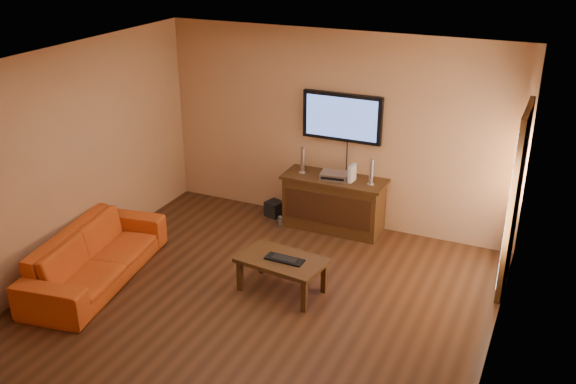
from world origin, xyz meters
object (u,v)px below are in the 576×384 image
Objects in this scene: av_receiver at (335,175)px; coffee_table at (282,263)px; bottle at (280,221)px; speaker_left at (303,161)px; television at (342,117)px; speaker_right at (371,173)px; media_console at (334,203)px; keyboard at (285,259)px; sofa at (95,248)px; game_console at (352,173)px; subwoofer at (274,209)px.

coffee_table is at bearing -96.66° from av_receiver.
speaker_left is at bearing 51.45° from bottle.
television is at bearing 83.76° from av_receiver.
television is at bearing 154.22° from speaker_right.
keyboard is (0.08, -1.81, 0.06)m from media_console.
keyboard is at bearing -95.28° from av_receiver.
speaker_left is at bearing 105.90° from coffee_table.
sofa is at bearing -130.47° from media_console.
media_console is at bearing -177.96° from game_console.
sofa is (-2.13, -0.67, 0.05)m from coffee_table.
subwoofer is at bearing -175.96° from game_console.
game_console is (0.73, -0.02, -0.05)m from speaker_left.
sofa is 9.11× the size of game_console.
television is at bearing 36.30° from bottle.
game_console is at bearing -4.63° from media_console.
bottle is at bearing 116.78° from keyboard.
speaker_left is 1.63× the size of subwoofer.
speaker_right is at bearing 11.92° from bottle.
media_console is 1.37× the size of coffee_table.
av_receiver reaches higher than media_console.
sofa is (-2.10, -2.46, 0.03)m from media_console.
av_receiver is 1.83m from keyboard.
game_console is (0.25, -0.01, 0.07)m from av_receiver.
speaker_left is at bearing 107.00° from keyboard.
bottle is (-0.69, -0.51, -1.47)m from television.
speaker_right is 0.27m from game_console.
game_console is 1.26m from bottle.
subwoofer is (-1.18, 0.05, -0.77)m from game_console.
media_console is 3.92× the size of speaker_left.
game_console is (0.26, -0.02, 0.49)m from media_console.
coffee_table is (0.04, -2.02, -1.18)m from television.
subwoofer reaches higher than bottle.
bottle is (1.41, 2.18, -0.33)m from sofa.
television reaches higher than media_console.
sofa is at bearing -122.83° from bottle.
av_receiver is (0.01, -0.02, 0.42)m from media_console.
media_console reaches higher than keyboard.
sofa is 5.86× the size of speaker_left.
game_console reaches higher than av_receiver.
media_console is at bearing 91.21° from coffee_table.
bottle is (-0.22, -0.28, -0.84)m from speaker_left.
media_console is 0.42m from av_receiver.
speaker_left is 1.95m from keyboard.
speaker_left is 0.94m from subwoofer.
bottle is (-0.69, -0.28, -0.30)m from media_console.
av_receiver is at bearing -49.70° from sofa.
coffee_table is at bearing -45.17° from subwoofer.
bottle is at bearing -167.05° from av_receiver.
bottle is 0.41× the size of keyboard.
keyboard is at bearing -63.22° from bottle.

